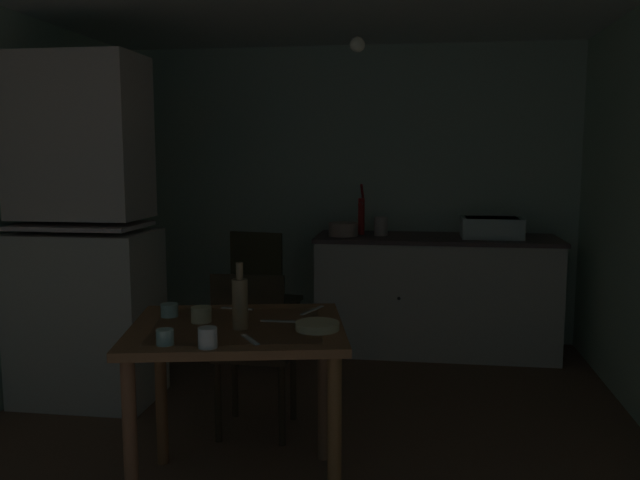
{
  "coord_description": "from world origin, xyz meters",
  "views": [
    {
      "loc": [
        0.57,
        -3.3,
        1.5
      ],
      "look_at": [
        0.07,
        0.12,
        1.05
      ],
      "focal_mm": 37.13,
      "sensor_mm": 36.0,
      "label": 1
    }
  ],
  "objects_px": {
    "chair_far_side": "(254,348)",
    "mug_tall": "(165,337)",
    "chair_by_counter": "(263,295)",
    "hand_pump": "(361,213)",
    "hutch_cabinet": "(84,243)",
    "dining_table": "(238,352)",
    "glass_bottle": "(240,302)",
    "mixing_bowl_counter": "(343,229)",
    "serving_bowl_wide": "(317,326)",
    "sink_basin": "(491,227)"
  },
  "relations": [
    {
      "from": "mixing_bowl_counter",
      "to": "glass_bottle",
      "type": "relative_size",
      "value": 0.8
    },
    {
      "from": "serving_bowl_wide",
      "to": "mug_tall",
      "type": "height_order",
      "value": "mug_tall"
    },
    {
      "from": "hand_pump",
      "to": "mug_tall",
      "type": "relative_size",
      "value": 5.81
    },
    {
      "from": "chair_far_side",
      "to": "mug_tall",
      "type": "bearing_deg",
      "value": -96.51
    },
    {
      "from": "chair_by_counter",
      "to": "mug_tall",
      "type": "height_order",
      "value": "chair_by_counter"
    },
    {
      "from": "sink_basin",
      "to": "glass_bottle",
      "type": "height_order",
      "value": "glass_bottle"
    },
    {
      "from": "sink_basin",
      "to": "serving_bowl_wide",
      "type": "xyz_separation_m",
      "value": [
        -0.96,
        -2.34,
        -0.17
      ]
    },
    {
      "from": "hutch_cabinet",
      "to": "glass_bottle",
      "type": "xyz_separation_m",
      "value": [
        1.25,
        -1.05,
        -0.09
      ]
    },
    {
      "from": "hutch_cabinet",
      "to": "sink_basin",
      "type": "xyz_separation_m",
      "value": [
        2.53,
        1.32,
        -0.01
      ]
    },
    {
      "from": "sink_basin",
      "to": "glass_bottle",
      "type": "distance_m",
      "value": 2.7
    },
    {
      "from": "chair_far_side",
      "to": "serving_bowl_wide",
      "type": "bearing_deg",
      "value": -55.96
    },
    {
      "from": "mixing_bowl_counter",
      "to": "chair_far_side",
      "type": "distance_m",
      "value": 1.73
    },
    {
      "from": "sink_basin",
      "to": "chair_far_side",
      "type": "distance_m",
      "value": 2.25
    },
    {
      "from": "mixing_bowl_counter",
      "to": "chair_far_side",
      "type": "relative_size",
      "value": 0.25
    },
    {
      "from": "mug_tall",
      "to": "hutch_cabinet",
      "type": "bearing_deg",
      "value": 127.6
    },
    {
      "from": "hutch_cabinet",
      "to": "sink_basin",
      "type": "distance_m",
      "value": 2.85
    },
    {
      "from": "hand_pump",
      "to": "mug_tall",
      "type": "xyz_separation_m",
      "value": [
        -0.53,
        -2.69,
        -0.25
      ]
    },
    {
      "from": "serving_bowl_wide",
      "to": "sink_basin",
      "type": "bearing_deg",
      "value": 67.79
    },
    {
      "from": "chair_far_side",
      "to": "serving_bowl_wide",
      "type": "distance_m",
      "value": 0.84
    },
    {
      "from": "sink_basin",
      "to": "chair_by_counter",
      "type": "height_order",
      "value": "sink_basin"
    },
    {
      "from": "hand_pump",
      "to": "serving_bowl_wide",
      "type": "xyz_separation_m",
      "value": [
        0.01,
        -2.39,
        -0.27
      ]
    },
    {
      "from": "sink_basin",
      "to": "chair_by_counter",
      "type": "xyz_separation_m",
      "value": [
        -1.61,
        -0.54,
        -0.45
      ]
    },
    {
      "from": "dining_table",
      "to": "glass_bottle",
      "type": "relative_size",
      "value": 3.72
    },
    {
      "from": "hand_pump",
      "to": "serving_bowl_wide",
      "type": "bearing_deg",
      "value": -89.65
    },
    {
      "from": "chair_far_side",
      "to": "chair_by_counter",
      "type": "relative_size",
      "value": 0.92
    },
    {
      "from": "hutch_cabinet",
      "to": "dining_table",
      "type": "xyz_separation_m",
      "value": [
        1.22,
        -1.0,
        -0.32
      ]
    },
    {
      "from": "dining_table",
      "to": "mug_tall",
      "type": "relative_size",
      "value": 15.58
    },
    {
      "from": "hand_pump",
      "to": "chair_far_side",
      "type": "xyz_separation_m",
      "value": [
        -0.42,
        -1.74,
        -0.57
      ]
    },
    {
      "from": "sink_basin",
      "to": "dining_table",
      "type": "height_order",
      "value": "sink_basin"
    },
    {
      "from": "sink_basin",
      "to": "chair_by_counter",
      "type": "distance_m",
      "value": 1.76
    },
    {
      "from": "dining_table",
      "to": "chair_far_side",
      "type": "bearing_deg",
      "value": 97.87
    },
    {
      "from": "hand_pump",
      "to": "mug_tall",
      "type": "bearing_deg",
      "value": -101.19
    },
    {
      "from": "hand_pump",
      "to": "glass_bottle",
      "type": "relative_size",
      "value": 1.39
    },
    {
      "from": "hand_pump",
      "to": "hutch_cabinet",
      "type": "bearing_deg",
      "value": -138.77
    },
    {
      "from": "chair_by_counter",
      "to": "mug_tall",
      "type": "bearing_deg",
      "value": -87.04
    },
    {
      "from": "chair_by_counter",
      "to": "glass_bottle",
      "type": "height_order",
      "value": "glass_bottle"
    },
    {
      "from": "dining_table",
      "to": "mug_tall",
      "type": "xyz_separation_m",
      "value": [
        -0.19,
        -0.33,
        0.15
      ]
    },
    {
      "from": "hutch_cabinet",
      "to": "mug_tall",
      "type": "height_order",
      "value": "hutch_cabinet"
    },
    {
      "from": "mixing_bowl_counter",
      "to": "chair_by_counter",
      "type": "bearing_deg",
      "value": -136.66
    },
    {
      "from": "chair_far_side",
      "to": "glass_bottle",
      "type": "relative_size",
      "value": 3.2
    },
    {
      "from": "chair_far_side",
      "to": "serving_bowl_wide",
      "type": "height_order",
      "value": "chair_far_side"
    },
    {
      "from": "mug_tall",
      "to": "glass_bottle",
      "type": "xyz_separation_m",
      "value": [
        0.22,
        0.27,
        0.08
      ]
    },
    {
      "from": "chair_by_counter",
      "to": "hand_pump",
      "type": "bearing_deg",
      "value": 42.12
    },
    {
      "from": "serving_bowl_wide",
      "to": "chair_far_side",
      "type": "bearing_deg",
      "value": 124.04
    },
    {
      "from": "hand_pump",
      "to": "glass_bottle",
      "type": "bearing_deg",
      "value": -97.28
    },
    {
      "from": "mug_tall",
      "to": "glass_bottle",
      "type": "height_order",
      "value": "glass_bottle"
    },
    {
      "from": "sink_basin",
      "to": "hand_pump",
      "type": "bearing_deg",
      "value": 177.34
    },
    {
      "from": "hand_pump",
      "to": "chair_by_counter",
      "type": "relative_size",
      "value": 0.4
    },
    {
      "from": "sink_basin",
      "to": "dining_table",
      "type": "relative_size",
      "value": 0.42
    },
    {
      "from": "hand_pump",
      "to": "chair_far_side",
      "type": "distance_m",
      "value": 1.88
    }
  ]
}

